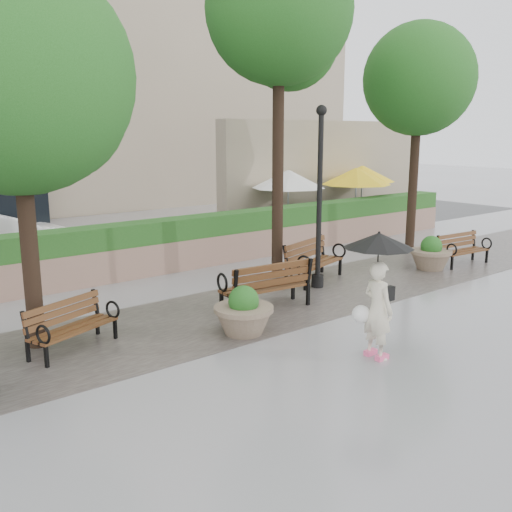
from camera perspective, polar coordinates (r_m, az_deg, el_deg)
ground at (r=9.57m, az=9.42°, el=-9.70°), size 100.00×100.00×0.00m
cobble_strip at (r=11.66m, az=-1.61°, el=-5.47°), size 28.00×3.20×0.01m
hedge_wall at (r=14.79m, az=-11.00°, el=0.76°), size 24.00×0.80×1.35m
cafe_wall at (r=22.72m, az=6.98°, el=8.24°), size 10.00×0.60×4.00m
cafe_hedge at (r=21.03m, az=10.19°, el=3.57°), size 8.00×0.50×0.90m
asphalt_street at (r=18.49m, az=-16.71°, el=0.66°), size 40.00×7.00×0.00m
bldg_stone at (r=33.96m, az=-9.18°, el=23.04°), size 18.00×10.00×20.00m
bench_1 at (r=10.02m, az=-17.80°, el=-7.63°), size 1.65×1.12×0.83m
bench_2 at (r=11.65m, az=1.00°, el=-3.96°), size 1.94×0.92×1.01m
bench_3 at (r=13.94m, az=5.82°, el=-1.33°), size 1.96×1.22×0.99m
bench_4 at (r=16.57m, az=19.97°, el=0.02°), size 1.64×0.76×0.85m
planter_left at (r=10.25m, az=-1.24°, el=-5.95°), size 1.07×1.07×0.90m
planter_right at (r=15.73m, az=17.07°, el=-0.03°), size 1.08×1.08×0.90m
lamppost at (r=13.10m, az=6.33°, el=4.62°), size 0.28×0.28×4.15m
tree_0 at (r=9.99m, az=-22.19°, el=15.60°), size 3.72×3.67×6.24m
tree_1 at (r=14.46m, az=2.60°, el=22.62°), size 3.53×3.45×8.06m
tree_2 at (r=18.64m, az=16.05°, el=16.16°), size 3.44×3.34×6.78m
patio_umb_white at (r=19.55m, az=3.26°, el=7.64°), size 2.50×2.50×2.30m
patio_umb_yellow_a at (r=21.13m, az=9.99°, el=7.82°), size 2.50×2.50×2.30m
patio_umb_yellow_b at (r=22.51m, az=10.59°, el=8.06°), size 2.50×2.50×2.30m
pedestrian at (r=9.18m, az=12.09°, el=-2.65°), size 1.10×1.10×2.02m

